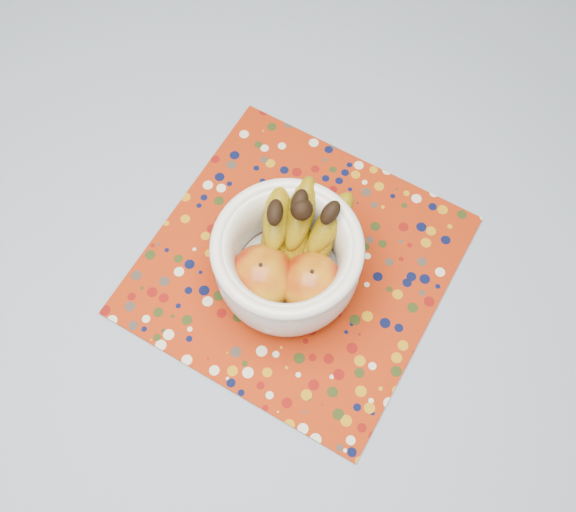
{
  "coord_description": "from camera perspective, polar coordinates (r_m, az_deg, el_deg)",
  "views": [
    {
      "loc": [
        0.17,
        -0.29,
        1.62
      ],
      "look_at": [
        0.11,
        0.05,
        0.83
      ],
      "focal_mm": 42.0,
      "sensor_mm": 36.0,
      "label": 1
    }
  ],
  "objects": [
    {
      "name": "fruit_bowl",
      "position": [
        0.86,
        0.32,
        0.17
      ],
      "size": [
        0.2,
        0.21,
        0.15
      ],
      "color": "white",
      "rests_on": "placemat"
    },
    {
      "name": "placemat",
      "position": [
        0.93,
        0.74,
        -0.74
      ],
      "size": [
        0.49,
        0.49,
        0.0
      ],
      "primitive_type": "cube",
      "rotation": [
        0.0,
        0.0,
        -0.33
      ],
      "color": "#932208",
      "rests_on": "tablecloth"
    },
    {
      "name": "tablecloth",
      "position": [
        0.93,
        -7.1,
        -3.24
      ],
      "size": [
        1.32,
        1.32,
        0.01
      ],
      "primitive_type": "cube",
      "color": "slate",
      "rests_on": "table"
    },
    {
      "name": "table",
      "position": [
        1.0,
        -6.57,
        -4.87
      ],
      "size": [
        1.2,
        1.2,
        0.75
      ],
      "color": "brown",
      "rests_on": "ground"
    }
  ]
}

